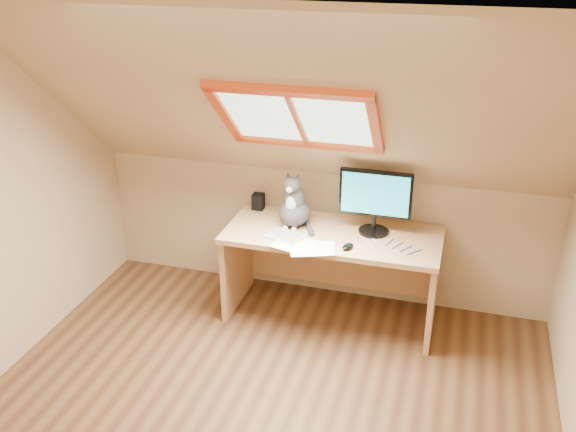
% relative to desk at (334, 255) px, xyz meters
% --- Properties ---
extents(room_shell, '(3.52, 3.52, 2.41)m').
position_rel_desk_xyz_m(room_shell, '(-0.17, -1.54, 0.95)').
color(room_shell, tan).
rests_on(room_shell, ground).
extents(desk, '(1.54, 0.67, 0.70)m').
position_rel_desk_xyz_m(desk, '(0.00, 0.00, 0.00)').
color(desk, tan).
rests_on(desk, ground).
extents(monitor, '(0.51, 0.21, 0.47)m').
position_rel_desk_xyz_m(monitor, '(0.28, 0.01, 0.49)').
color(monitor, black).
rests_on(monitor, desk).
extents(cat, '(0.25, 0.30, 0.43)m').
position_rel_desk_xyz_m(cat, '(-0.30, -0.02, 0.37)').
color(cat, '#3E3A37').
rests_on(cat, desk).
extents(desk_speaker, '(0.09, 0.09, 0.12)m').
position_rel_desk_xyz_m(desk_speaker, '(-0.64, 0.18, 0.28)').
color(desk_speaker, black).
rests_on(desk_speaker, desk).
extents(graphics_tablet, '(0.30, 0.25, 0.01)m').
position_rel_desk_xyz_m(graphics_tablet, '(-0.30, -0.23, 0.22)').
color(graphics_tablet, '#B2B2B7').
rests_on(graphics_tablet, desk).
extents(mouse, '(0.09, 0.12, 0.03)m').
position_rel_desk_xyz_m(mouse, '(0.15, -0.28, 0.23)').
color(mouse, black).
rests_on(mouse, desk).
extents(papers, '(0.35, 0.30, 0.01)m').
position_rel_desk_xyz_m(papers, '(-0.17, -0.33, 0.22)').
color(papers, white).
rests_on(papers, desk).
extents(cables, '(0.51, 0.26, 0.01)m').
position_rel_desk_xyz_m(cables, '(0.41, -0.19, 0.22)').
color(cables, silver).
rests_on(cables, desk).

